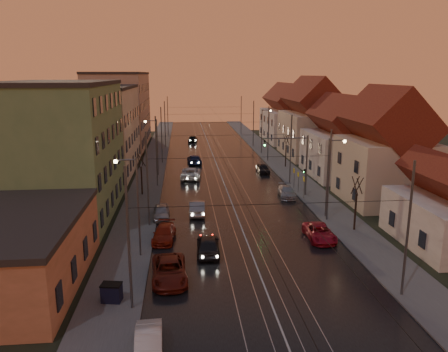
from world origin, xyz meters
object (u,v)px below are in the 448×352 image
object	(u,v)px
parked_left_0	(149,344)
dumpster	(112,293)
parked_right_2	(263,169)
street_lamp_3	(263,127)
parked_left_1	(169,271)
parked_left_3	(161,212)
street_lamp_1	(331,170)
driving_car_4	(193,139)
driving_car_1	(197,208)
driving_car_2	(191,173)
driving_car_3	(194,159)
parked_left_2	(164,233)
parked_right_0	(319,233)
street_lamp_2	(155,142)
driving_car_0	(208,245)
parked_right_1	(287,192)
street_lamp_0	(134,197)
traffic_light_mast	(298,158)

from	to	relation	value
parked_left_0	dumpster	xyz separation A→B (m)	(-2.67, 5.51, 0.05)
parked_right_2	street_lamp_3	bearing A→B (deg)	76.71
parked_left_1	parked_left_3	distance (m)	13.57
street_lamp_1	driving_car_4	size ratio (longest dim) A/B	1.88
street_lamp_1	driving_car_1	size ratio (longest dim) A/B	1.81
driving_car_2	parked_right_2	world-z (taller)	driving_car_2
parked_left_0	street_lamp_1	bearing A→B (deg)	48.69
parked_left_3	dumpster	bearing A→B (deg)	-99.52
driving_car_2	driving_car_3	distance (m)	10.08
parked_left_1	dumpster	world-z (taller)	parked_left_1
parked_left_2	driving_car_2	bearing A→B (deg)	87.91
parked_left_0	parked_right_0	xyz separation A→B (m)	(13.62, 14.83, -0.00)
street_lamp_2	driving_car_2	bearing A→B (deg)	-22.07
driving_car_1	street_lamp_3	bearing A→B (deg)	-109.21
street_lamp_1	parked_left_0	size ratio (longest dim) A/B	2.04
driving_car_4	dumpster	distance (m)	66.41
driving_car_0	driving_car_4	size ratio (longest dim) A/B	1.06
driving_car_4	parked_right_2	world-z (taller)	driving_car_4
parked_left_2	parked_right_1	xyz separation A→B (m)	(13.75, 12.41, -0.00)
driving_car_1	parked_right_1	world-z (taller)	driving_car_1
parked_left_3	driving_car_4	bearing A→B (deg)	83.65
driving_car_3	dumpster	distance (m)	43.67
driving_car_3	driving_car_4	distance (m)	22.88
driving_car_4	parked_right_1	bearing A→B (deg)	110.34
street_lamp_2	dumpster	bearing A→B (deg)	-91.36
parked_left_3	parked_right_2	distance (m)	23.70
street_lamp_3	driving_car_0	size ratio (longest dim) A/B	1.78
driving_car_4	parked_left_1	distance (m)	63.31
driving_car_3	parked_right_0	distance (m)	35.26
driving_car_1	parked_left_1	world-z (taller)	driving_car_1
parked_left_1	parked_right_0	xyz separation A→B (m)	(12.79, 6.48, -0.07)
parked_left_3	parked_right_0	bearing A→B (deg)	-28.09
street_lamp_0	parked_left_0	xyz separation A→B (m)	(1.84, -12.61, -4.24)
parked_right_1	driving_car_3	bearing A→B (deg)	121.91
street_lamp_2	driving_car_0	size ratio (longest dim) A/B	1.78
driving_car_0	parked_left_2	xyz separation A→B (m)	(-3.61, 3.22, -0.13)
driving_car_2	parked_right_0	size ratio (longest dim) A/B	1.21
driving_car_3	parked_left_0	size ratio (longest dim) A/B	1.27
parked_right_0	parked_left_0	bearing A→B (deg)	-131.63
street_lamp_0	driving_car_0	world-z (taller)	street_lamp_0
street_lamp_0	driving_car_3	xyz separation A→B (m)	(5.63, 36.09, -4.16)
driving_car_0	parked_right_0	size ratio (longest dim) A/B	0.97
traffic_light_mast	driving_car_1	xyz separation A→B (m)	(-11.96, -5.76, -3.87)
driving_car_2	dumpster	xyz separation A→B (m)	(-5.66, -33.14, -0.08)
parked_left_1	parked_right_2	xyz separation A→B (m)	(12.63, 32.80, -0.06)
parked_left_2	parked_right_2	world-z (taller)	parked_right_2
driving_car_3	parked_right_2	bearing A→B (deg)	137.81
street_lamp_3	parked_right_1	size ratio (longest dim) A/B	1.85
traffic_light_mast	parked_left_1	xyz separation A→B (m)	(-14.42, -20.26, -3.88)
driving_car_1	parked_right_0	world-z (taller)	driving_car_1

